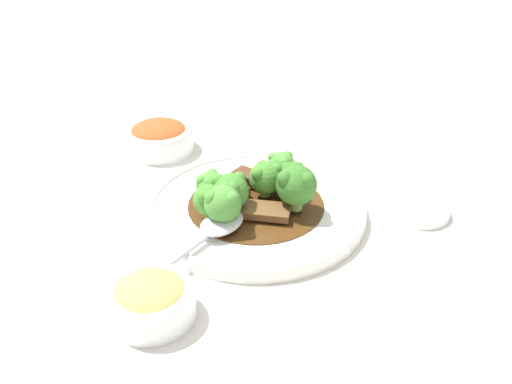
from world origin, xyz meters
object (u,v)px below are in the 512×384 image
at_px(beef_strip_2, 260,211).
at_px(beef_strip_1, 227,193).
at_px(broccoli_floret_0, 288,174).
at_px(broccoli_floret_2, 208,199).
at_px(broccoli_floret_3, 281,165).
at_px(broccoli_floret_1, 296,185).
at_px(side_bowl_kimchi, 159,137).
at_px(broccoli_floret_5, 266,177).
at_px(beef_strip_0, 253,179).
at_px(broccoli_floret_6, 230,191).
at_px(broccoli_floret_4, 223,203).
at_px(broccoli_floret_7, 211,185).
at_px(side_bowl_appetizer, 151,299).
at_px(serving_spoon, 214,229).
at_px(main_plate, 256,208).
at_px(sauce_dish, 420,210).

bearing_deg(beef_strip_2, beef_strip_1, -24.83).
relative_size(broccoli_floret_0, broccoli_floret_2, 1.03).
relative_size(beef_strip_1, broccoli_floret_3, 1.35).
bearing_deg(broccoli_floret_1, side_bowl_kimchi, -27.90).
height_order(broccoli_floret_1, broccoli_floret_5, broccoli_floret_1).
bearing_deg(broccoli_floret_0, beef_strip_0, -13.99).
bearing_deg(broccoli_floret_1, broccoli_floret_6, 20.03).
height_order(broccoli_floret_3, broccoli_floret_4, broccoli_floret_4).
bearing_deg(broccoli_floret_3, broccoli_floret_2, 60.25).
xyz_separation_m(broccoli_floret_2, side_bowl_kimchi, (0.15, -0.18, -0.02)).
bearing_deg(broccoli_floret_7, broccoli_floret_3, -130.88).
height_order(broccoli_floret_0, broccoli_floret_5, broccoli_floret_5).
xyz_separation_m(broccoli_floret_7, side_bowl_kimchi, (0.15, -0.15, -0.02)).
distance_m(broccoli_floret_4, side_bowl_kimchi, 0.26).
xyz_separation_m(broccoli_floret_4, side_bowl_appetizer, (0.02, 0.15, -0.03)).
bearing_deg(broccoli_floret_7, serving_spoon, 114.11).
bearing_deg(beef_strip_0, broccoli_floret_0, 166.01).
bearing_deg(broccoli_floret_2, main_plate, -131.83).
bearing_deg(beef_strip_2, broccoli_floret_6, 7.83).
bearing_deg(beef_strip_1, broccoli_floret_7, 60.39).
xyz_separation_m(beef_strip_0, broccoli_floret_1, (-0.07, 0.05, 0.03)).
bearing_deg(main_plate, beef_strip_2, 118.30).
relative_size(broccoli_floret_1, serving_spoon, 0.31).
height_order(beef_strip_0, sauce_dish, beef_strip_0).
xyz_separation_m(broccoli_floret_3, broccoli_floret_6, (0.04, 0.09, 0.00)).
xyz_separation_m(broccoli_floret_1, serving_spoon, (0.08, 0.08, -0.03)).
distance_m(broccoli_floret_5, side_bowl_kimchi, 0.23).
height_order(beef_strip_2, serving_spoon, serving_spoon).
relative_size(beef_strip_1, side_bowl_kimchi, 0.57).
xyz_separation_m(serving_spoon, side_bowl_appetizer, (0.02, 0.13, -0.00)).
relative_size(broccoli_floret_5, serving_spoon, 0.24).
bearing_deg(broccoli_floret_2, beef_strip_2, -156.47).
bearing_deg(side_bowl_appetizer, broccoli_floret_1, -114.59).
relative_size(broccoli_floret_0, side_bowl_kimchi, 0.43).
xyz_separation_m(broccoli_floret_3, broccoli_floret_4, (0.04, 0.12, 0.00)).
height_order(beef_strip_0, broccoli_floret_0, broccoli_floret_0).
relative_size(beef_strip_0, beef_strip_1, 1.04).
bearing_deg(main_plate, side_bowl_appetizer, 78.25).
relative_size(main_plate, broccoli_floret_7, 6.16).
bearing_deg(beef_strip_2, broccoli_floret_7, -2.27).
xyz_separation_m(main_plate, side_bowl_kimchi, (0.20, -0.13, 0.01)).
bearing_deg(serving_spoon, broccoli_floret_5, -108.07).
distance_m(broccoli_floret_1, broccoli_floret_2, 0.11).
xyz_separation_m(broccoli_floret_4, serving_spoon, (0.00, 0.02, -0.02)).
height_order(beef_strip_2, side_bowl_appetizer, side_bowl_appetizer).
bearing_deg(main_plate, broccoli_floret_4, 69.97).
bearing_deg(beef_strip_0, main_plate, 111.78).
bearing_deg(side_bowl_appetizer, sauce_dish, -131.69).
xyz_separation_m(broccoli_floret_4, broccoli_floret_6, (0.00, -0.03, -0.00)).
relative_size(main_plate, beef_strip_0, 4.53).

